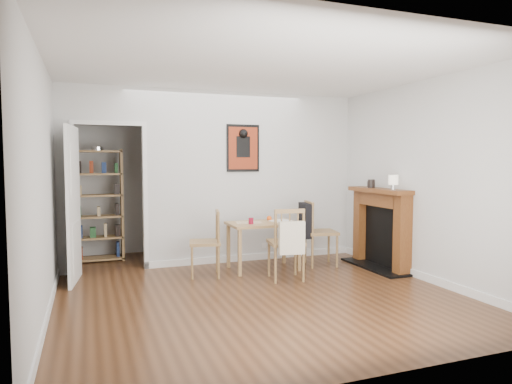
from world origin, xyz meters
name	(u,v)px	position (x,y,z in m)	size (l,w,h in m)	color
ground	(247,286)	(0.00, 0.00, 0.00)	(5.20, 5.20, 0.00)	#4F2F19
room_shell	(224,178)	(0.10, 1.34, 1.30)	(5.20, 5.20, 5.20)	#BABAB8
dining_table	(263,228)	(0.50, 0.74, 0.60)	(0.99, 0.63, 0.68)	#998147
chair_left	(205,243)	(-0.38, 0.64, 0.45)	(0.53, 0.53, 0.90)	olive
chair_right	(320,232)	(1.38, 0.68, 0.50)	(0.62, 0.56, 0.97)	olive
chair_front	(286,243)	(0.58, 0.10, 0.49)	(0.55, 0.60, 0.96)	olive
bookshelf	(99,206)	(-1.69, 2.13, 0.86)	(0.73, 0.29, 1.74)	#998147
fireplace	(381,226)	(2.16, 0.25, 0.62)	(0.45, 1.25, 1.16)	brown
red_glass	(251,221)	(0.28, 0.64, 0.72)	(0.07, 0.07, 0.09)	maroon
orange_fruit	(269,218)	(0.65, 0.87, 0.71)	(0.07, 0.07, 0.07)	#EE4F0C
placemat	(249,223)	(0.30, 0.79, 0.68)	(0.36, 0.27, 0.00)	beige
notebook	(280,221)	(0.79, 0.79, 0.68)	(0.28, 0.20, 0.01)	white
mantel_lamp	(393,181)	(2.06, -0.14, 1.29)	(0.13, 0.13, 0.21)	silver
ceramic_jar_a	(371,184)	(2.07, 0.39, 1.22)	(0.10, 0.10, 0.12)	black
ceramic_jar_b	(370,184)	(2.17, 0.57, 1.20)	(0.07, 0.07, 0.09)	black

